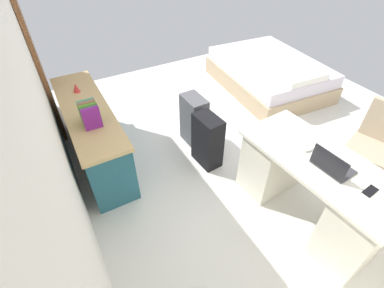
{
  "coord_description": "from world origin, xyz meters",
  "views": [
    {
      "loc": [
        -2.1,
        1.97,
        2.43
      ],
      "look_at": [
        -0.25,
        0.94,
        0.6
      ],
      "focal_mm": 26.11,
      "sensor_mm": 36.0,
      "label": 1
    }
  ],
  "objects_px": {
    "bed": "(269,74)",
    "computer_mouse": "(308,149)",
    "office_chair": "(372,151)",
    "suitcase_black": "(207,141)",
    "suitcase_spare_grey": "(194,120)",
    "desk": "(311,188)",
    "cell_phone_near_laptop": "(370,191)",
    "figurine_small": "(76,88)",
    "laptop": "(331,165)",
    "credenza": "(93,134)"
  },
  "relations": [
    {
      "from": "bed",
      "to": "computer_mouse",
      "type": "bearing_deg",
      "value": 144.75
    },
    {
      "from": "office_chair",
      "to": "bed",
      "type": "bearing_deg",
      "value": -12.86
    },
    {
      "from": "suitcase_black",
      "to": "computer_mouse",
      "type": "bearing_deg",
      "value": -159.95
    },
    {
      "from": "suitcase_black",
      "to": "suitcase_spare_grey",
      "type": "relative_size",
      "value": 0.98
    },
    {
      "from": "desk",
      "to": "office_chair",
      "type": "relative_size",
      "value": 1.57
    },
    {
      "from": "suitcase_spare_grey",
      "to": "cell_phone_near_laptop",
      "type": "relative_size",
      "value": 4.88
    },
    {
      "from": "bed",
      "to": "desk",
      "type": "bearing_deg",
      "value": 146.99
    },
    {
      "from": "suitcase_spare_grey",
      "to": "cell_phone_near_laptop",
      "type": "xyz_separation_m",
      "value": [
        -1.97,
        -0.44,
        0.43
      ]
    },
    {
      "from": "cell_phone_near_laptop",
      "to": "figurine_small",
      "type": "relative_size",
      "value": 1.24
    },
    {
      "from": "figurine_small",
      "to": "office_chair",
      "type": "bearing_deg",
      "value": -131.39
    },
    {
      "from": "computer_mouse",
      "to": "figurine_small",
      "type": "height_order",
      "value": "figurine_small"
    },
    {
      "from": "office_chair",
      "to": "cell_phone_near_laptop",
      "type": "distance_m",
      "value": 1.05
    },
    {
      "from": "suitcase_spare_grey",
      "to": "laptop",
      "type": "bearing_deg",
      "value": -169.79
    },
    {
      "from": "suitcase_spare_grey",
      "to": "figurine_small",
      "type": "distance_m",
      "value": 1.46
    },
    {
      "from": "desk",
      "to": "figurine_small",
      "type": "xyz_separation_m",
      "value": [
        2.26,
        1.59,
        0.39
      ]
    },
    {
      "from": "computer_mouse",
      "to": "figurine_small",
      "type": "relative_size",
      "value": 0.91
    },
    {
      "from": "credenza",
      "to": "computer_mouse",
      "type": "height_order",
      "value": "computer_mouse"
    },
    {
      "from": "credenza",
      "to": "suitcase_black",
      "type": "distance_m",
      "value": 1.36
    },
    {
      "from": "desk",
      "to": "cell_phone_near_laptop",
      "type": "xyz_separation_m",
      "value": [
        -0.41,
        -0.05,
        0.36
      ]
    },
    {
      "from": "laptop",
      "to": "figurine_small",
      "type": "xyz_separation_m",
      "value": [
        2.36,
        1.56,
        -0.02
      ]
    },
    {
      "from": "bed",
      "to": "suitcase_black",
      "type": "relative_size",
      "value": 3.07
    },
    {
      "from": "bed",
      "to": "laptop",
      "type": "distance_m",
      "value": 2.78
    },
    {
      "from": "desk",
      "to": "cell_phone_near_laptop",
      "type": "bearing_deg",
      "value": -173.34
    },
    {
      "from": "credenza",
      "to": "suitcase_black",
      "type": "height_order",
      "value": "credenza"
    },
    {
      "from": "desk",
      "to": "figurine_small",
      "type": "relative_size",
      "value": 13.46
    },
    {
      "from": "cell_phone_near_laptop",
      "to": "suitcase_black",
      "type": "bearing_deg",
      "value": 12.32
    },
    {
      "from": "figurine_small",
      "to": "computer_mouse",
      "type": "bearing_deg",
      "value": -142.99
    },
    {
      "from": "office_chair",
      "to": "suitcase_spare_grey",
      "type": "xyz_separation_m",
      "value": [
        1.52,
        1.33,
        -0.09
      ]
    },
    {
      "from": "office_chair",
      "to": "suitcase_black",
      "type": "distance_m",
      "value": 1.77
    },
    {
      "from": "computer_mouse",
      "to": "cell_phone_near_laptop",
      "type": "xyz_separation_m",
      "value": [
        -0.58,
        -0.06,
        -0.01
      ]
    },
    {
      "from": "suitcase_black",
      "to": "cell_phone_near_laptop",
      "type": "bearing_deg",
      "value": -166.48
    },
    {
      "from": "office_chair",
      "to": "desk",
      "type": "bearing_deg",
      "value": 92.17
    },
    {
      "from": "credenza",
      "to": "suitcase_black",
      "type": "relative_size",
      "value": 2.75
    },
    {
      "from": "bed",
      "to": "cell_phone_near_laptop",
      "type": "relative_size",
      "value": 14.76
    },
    {
      "from": "suitcase_black",
      "to": "computer_mouse",
      "type": "distance_m",
      "value": 1.15
    },
    {
      "from": "laptop",
      "to": "bed",
      "type": "bearing_deg",
      "value": -32.48
    },
    {
      "from": "credenza",
      "to": "figurine_small",
      "type": "bearing_deg",
      "value": 0.22
    },
    {
      "from": "bed",
      "to": "suitcase_black",
      "type": "bearing_deg",
      "value": 119.58
    },
    {
      "from": "desk",
      "to": "laptop",
      "type": "relative_size",
      "value": 4.57
    },
    {
      "from": "credenza",
      "to": "cell_phone_near_laptop",
      "type": "xyz_separation_m",
      "value": [
        -2.28,
        -1.64,
        0.39
      ]
    },
    {
      "from": "desk",
      "to": "suitcase_black",
      "type": "bearing_deg",
      "value": 21.54
    },
    {
      "from": "office_chair",
      "to": "laptop",
      "type": "height_order",
      "value": "laptop"
    },
    {
      "from": "office_chair",
      "to": "figurine_small",
      "type": "bearing_deg",
      "value": 48.61
    },
    {
      "from": "desk",
      "to": "suitcase_spare_grey",
      "type": "height_order",
      "value": "desk"
    },
    {
      "from": "office_chair",
      "to": "suitcase_black",
      "type": "height_order",
      "value": "office_chair"
    },
    {
      "from": "laptop",
      "to": "desk",
      "type": "bearing_deg",
      "value": -18.83
    },
    {
      "from": "desk",
      "to": "suitcase_black",
      "type": "height_order",
      "value": "desk"
    },
    {
      "from": "laptop",
      "to": "suitcase_spare_grey",
      "type": "bearing_deg",
      "value": 12.28
    },
    {
      "from": "bed",
      "to": "laptop",
      "type": "relative_size",
      "value": 6.2
    },
    {
      "from": "office_chair",
      "to": "bed",
      "type": "height_order",
      "value": "office_chair"
    }
  ]
}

